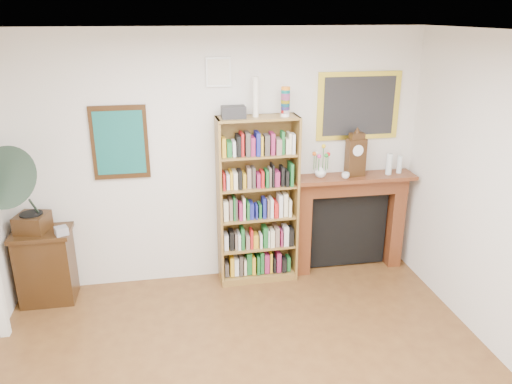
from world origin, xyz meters
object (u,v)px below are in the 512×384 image
(teacup, at_px, (346,176))
(fireplace, at_px, (350,213))
(bookshelf, at_px, (258,192))
(bottle_right, at_px, (399,164))
(flower_vase, at_px, (320,171))
(cd_stack, at_px, (61,231))
(side_cabinet, at_px, (46,266))
(mantel_clock, at_px, (356,155))
(bottle_left, at_px, (389,164))
(gramophone, at_px, (21,186))

(teacup, bearing_deg, fireplace, 46.54)
(bookshelf, distance_m, bottle_right, 1.67)
(fireplace, bearing_deg, flower_vase, -173.27)
(flower_vase, bearing_deg, cd_stack, -175.64)
(bookshelf, xyz_separation_m, side_cabinet, (-2.29, -0.06, -0.66))
(side_cabinet, bearing_deg, mantel_clock, 1.51)
(bookshelf, relative_size, bottle_right, 10.94)
(bookshelf, distance_m, bottle_left, 1.54)
(flower_vase, distance_m, bottle_right, 0.94)
(cd_stack, bearing_deg, side_cabinet, 151.97)
(fireplace, relative_size, bottle_left, 5.87)
(mantel_clock, bearing_deg, bookshelf, 173.54)
(fireplace, xyz_separation_m, cd_stack, (-3.17, -0.25, 0.14))
(gramophone, relative_size, flower_vase, 7.15)
(fireplace, relative_size, teacup, 16.23)
(fireplace, relative_size, bottle_right, 7.04)
(bookshelf, height_order, bottle_left, bookshelf)
(cd_stack, height_order, teacup, teacup)
(gramophone, relative_size, bottle_right, 4.88)
(gramophone, relative_size, mantel_clock, 1.98)
(gramophone, xyz_separation_m, flower_vase, (3.08, 0.23, -0.10))
(side_cabinet, height_order, cd_stack, cd_stack)
(mantel_clock, bearing_deg, side_cabinet, 174.15)
(fireplace, relative_size, cd_stack, 11.74)
(gramophone, distance_m, bottle_right, 4.02)
(bookshelf, distance_m, teacup, 1.00)
(gramophone, bearing_deg, flower_vase, 17.60)
(cd_stack, bearing_deg, bottle_right, 3.16)
(bookshelf, xyz_separation_m, flower_vase, (0.72, 0.03, 0.19))
(bookshelf, height_order, flower_vase, bookshelf)
(teacup, bearing_deg, bottle_left, 6.63)
(flower_vase, bearing_deg, teacup, -21.08)
(gramophone, relative_size, cd_stack, 8.14)
(cd_stack, xyz_separation_m, mantel_clock, (3.17, 0.19, 0.58))
(bottle_right, bearing_deg, flower_vase, 179.58)
(bottle_left, bearing_deg, cd_stack, -177.21)
(teacup, bearing_deg, cd_stack, -177.89)
(side_cabinet, relative_size, mantel_clock, 1.63)
(side_cabinet, height_order, gramophone, gramophone)
(bottle_left, bearing_deg, flower_vase, 177.28)
(fireplace, height_order, flower_vase, flower_vase)
(bottle_left, bearing_deg, gramophone, -177.13)
(cd_stack, relative_size, bottle_right, 0.60)
(fireplace, xyz_separation_m, bottle_left, (0.40, -0.08, 0.61))
(bookshelf, relative_size, fireplace, 1.55)
(mantel_clock, distance_m, bottle_left, 0.42)
(bookshelf, relative_size, flower_vase, 16.02)
(fireplace, bearing_deg, cd_stack, -174.73)
(bookshelf, relative_size, mantel_clock, 4.43)
(side_cabinet, height_order, bottle_right, bottle_right)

